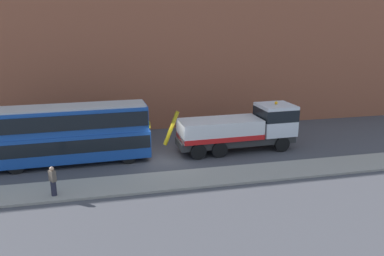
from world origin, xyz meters
The scene contains 6 objects.
ground_plane centered at (0.00, 0.00, 0.00)m, with size 120.00×120.00×0.00m, color #424247.
near_kerb centered at (0.00, -4.20, 0.07)m, with size 60.00×2.80×0.15m, color gray.
building_facade centered at (0.00, 8.46, 8.07)m, with size 60.00×1.50×16.00m.
recovery_tow_truck centered at (6.04, 0.56, 1.76)m, with size 10.18×2.95×3.67m.
double_decker_bus centered at (-6.56, 0.54, 2.23)m, with size 11.11×2.93×4.06m.
pedestrian_onlooker centered at (-7.02, -4.90, 0.99)m, with size 0.45×0.48×1.71m.
Camera 1 is at (-3.83, -25.34, 9.42)m, focal length 35.17 mm.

